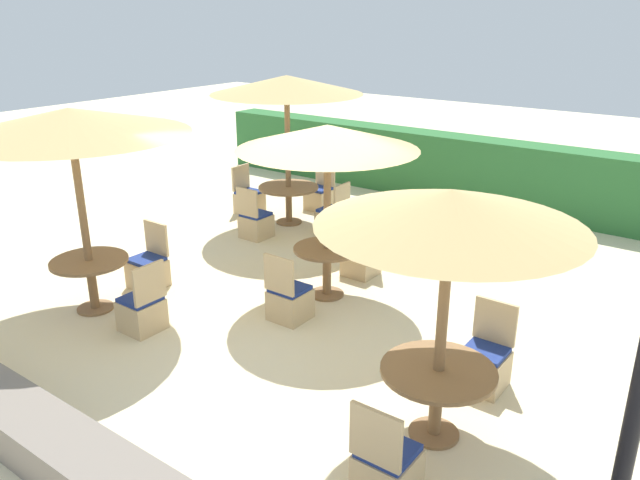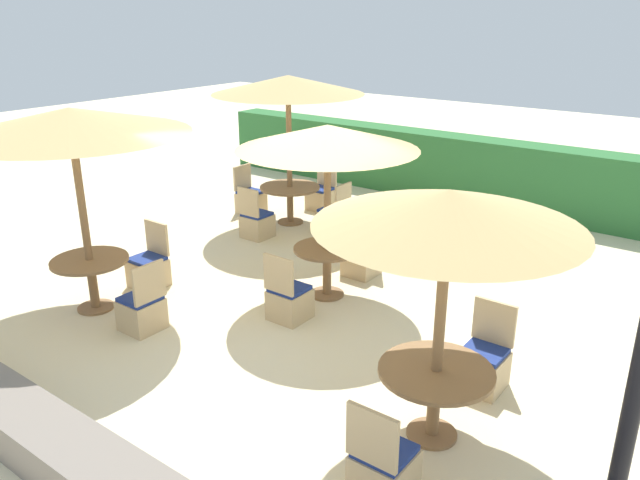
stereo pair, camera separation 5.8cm
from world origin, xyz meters
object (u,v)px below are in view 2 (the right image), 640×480
patio_chair_back_left_north (321,196)px  patio_chair_back_left_south (257,223)px  patio_chair_center_south (289,300)px  round_table_front_left (91,271)px  round_table_center (327,260)px  parasol_front_right (448,210)px  parasol_back_left (288,85)px  patio_chair_front_right_north (483,365)px  patio_chair_back_left_west (250,200)px  patio_chair_center_north (362,258)px  parasol_front_left (70,122)px  parasol_center (328,138)px  round_table_front_right (435,384)px  patio_chair_back_left_east (334,219)px  patio_chair_front_right_south (383,468)px  round_table_back_left (290,194)px  patio_chair_front_left_east (142,310)px  patio_chair_front_left_north (149,269)px

patio_chair_back_left_north → patio_chair_back_left_south: size_ratio=1.00×
patio_chair_back_left_north → patio_chair_center_south: (2.50, -4.06, 0.00)m
round_table_front_left → round_table_center: 3.15m
parasol_front_right → parasol_back_left: bearing=141.3°
round_table_front_left → patio_chair_front_right_north: 5.11m
patio_chair_back_left_west → patio_chair_center_north: size_ratio=1.00×
parasol_front_left → patio_chair_back_left_south: parasol_front_left is taller
parasol_center → parasol_back_left: bearing=138.5°
patio_chair_center_south → round_table_center: bearing=92.0°
patio_chair_back_left_west → patio_chair_center_south: size_ratio=1.00×
round_table_front_right → patio_chair_center_north: bearing=133.1°
round_table_center → parasol_front_right: bearing=-35.9°
patio_chair_back_left_south → patio_chair_center_south: size_ratio=1.00×
patio_chair_back_left_east → patio_chair_back_left_south: same height
patio_chair_center_north → parasol_center: bearing=90.4°
patio_chair_front_right_south → round_table_back_left: patio_chair_front_right_south is taller
parasol_front_left → round_table_front_right: size_ratio=2.72×
patio_chair_front_right_south → patio_chair_back_left_south: size_ratio=1.00×
patio_chair_front_right_south → parasol_back_left: size_ratio=0.34×
patio_chair_front_left_east → patio_chair_back_left_west: same height
round_table_center → patio_chair_center_south: (0.03, -0.88, -0.27)m
parasol_front_right → patio_chair_front_left_north: bearing=172.9°
parasol_front_left → parasol_center: 3.16m
patio_chair_front_left_east → patio_chair_center_south: 1.84m
round_table_front_right → parasol_center: parasol_center is taller
patio_chair_front_left_north → round_table_center: (2.25, 1.29, 0.27)m
round_table_front_right → patio_chair_back_left_west: bearing=146.2°
patio_chair_front_right_north → round_table_center: patio_chair_front_right_north is taller
patio_chair_front_right_north → patio_chair_center_north: size_ratio=1.00×
parasol_back_left → patio_chair_back_left_west: 2.50m
round_table_back_left → patio_chair_back_left_west: 1.07m
patio_chair_back_left_south → round_table_center: patio_chair_back_left_south is taller
patio_chair_front_left_east → round_table_back_left: bearing=15.1°
patio_chair_front_left_east → round_table_center: size_ratio=1.00×
patio_chair_front_left_east → patio_chair_front_right_north: bearing=-71.0°
patio_chair_front_left_north → patio_chair_front_left_east: size_ratio=1.00×
parasol_front_right → patio_chair_back_left_east: (-4.06, 4.08, -1.98)m
patio_chair_back_left_east → patio_chair_back_left_north: 1.43m
patio_chair_center_north → patio_chair_center_south: 1.78m
patio_chair_front_right_north → patio_chair_center_north: same height
round_table_center → patio_chair_back_left_north: bearing=127.8°
parasol_front_left → round_table_back_left: 4.77m
patio_chair_front_right_north → patio_chair_back_left_north: same height
parasol_front_right → patio_chair_back_left_east: 6.09m
round_table_back_left → patio_chair_back_left_north: patio_chair_back_left_north is taller
round_table_back_left → round_table_center: bearing=-41.5°
round_table_front_right → patio_chair_center_south: bearing=158.5°
patio_chair_front_right_south → round_table_back_left: (-5.07, 4.99, 0.30)m
parasol_back_left → round_table_center: bearing=-41.5°
round_table_front_right → patio_chair_front_right_south: patio_chair_front_right_south is taller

